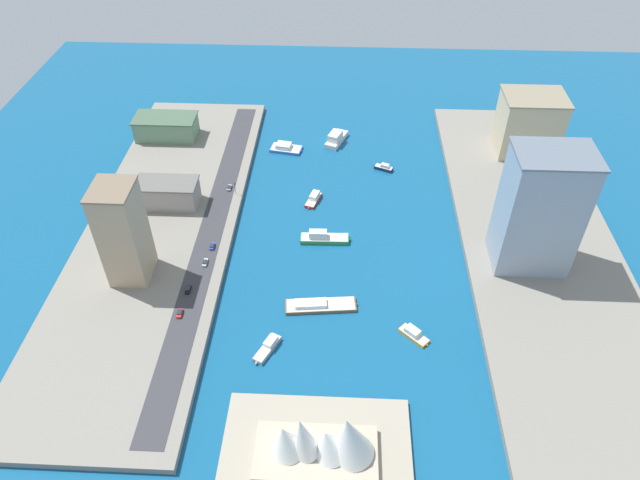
# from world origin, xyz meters

# --- Properties ---
(ground_plane) EXTENTS (440.00, 440.00, 0.00)m
(ground_plane) POSITION_xyz_m (0.00, 0.00, 0.00)
(ground_plane) COLOR #145684
(quay_west) EXTENTS (70.00, 240.00, 3.00)m
(quay_west) POSITION_xyz_m (-88.31, 0.00, 1.50)
(quay_west) COLOR gray
(quay_west) RESTS_ON ground_plane
(quay_east) EXTENTS (70.00, 240.00, 3.00)m
(quay_east) POSITION_xyz_m (88.31, 0.00, 1.50)
(quay_east) COLOR gray
(quay_east) RESTS_ON ground_plane
(peninsula_point) EXTENTS (62.34, 45.02, 2.00)m
(peninsula_point) POSITION_xyz_m (8.74, 112.57, 1.00)
(peninsula_point) COLOR #A89E89
(peninsula_point) RESTS_ON ground_plane
(road_strip) EXTENTS (11.41, 228.00, 0.15)m
(road_strip) POSITION_xyz_m (63.73, 0.00, 3.07)
(road_strip) COLOR #38383D
(road_strip) RESTS_ON quay_east
(water_taxi_orange) EXTENTS (12.21, 11.90, 3.62)m
(water_taxi_orange) POSITION_xyz_m (-26.76, 59.55, 1.38)
(water_taxi_orange) COLOR orange
(water_taxi_orange) RESTS_ON ground_plane
(barge_flat_brown) EXTENTS (30.58, 10.74, 3.15)m
(barge_flat_brown) POSITION_xyz_m (11.09, 45.99, 1.14)
(barge_flat_brown) COLOR brown
(barge_flat_brown) RESTS_ON ground_plane
(tugboat_red) EXTENTS (8.48, 14.41, 3.87)m
(tugboat_red) POSITION_xyz_m (17.12, -26.09, 1.46)
(tugboat_red) COLOR red
(tugboat_red) RESTS_ON ground_plane
(patrol_launch_navy) EXTENTS (11.30, 7.22, 3.67)m
(patrol_launch_navy) POSITION_xyz_m (-19.20, -55.93, 1.36)
(patrol_launch_navy) COLOR #1E284C
(patrol_launch_navy) RESTS_ON ground_plane
(ferry_white_commuter) EXTENTS (13.60, 21.88, 6.90)m
(ferry_white_commuter) POSITION_xyz_m (7.22, -83.05, 2.65)
(ferry_white_commuter) COLOR silver
(ferry_white_commuter) RESTS_ON ground_plane
(ferry_green_doubledeck) EXTENTS (24.12, 6.91, 5.63)m
(ferry_green_doubledeck) POSITION_xyz_m (10.97, 4.22, 1.80)
(ferry_green_doubledeck) COLOR #2D8C4C
(ferry_green_doubledeck) RESTS_ON ground_plane
(yacht_sleek_gray) EXTENTS (10.14, 15.41, 3.61)m
(yacht_sleek_gray) POSITION_xyz_m (29.50, 68.81, 1.36)
(yacht_sleek_gray) COLOR #999EA3
(yacht_sleek_gray) RESTS_ON ground_plane
(catamaran_blue) EXTENTS (19.16, 11.96, 4.02)m
(catamaran_blue) POSITION_xyz_m (35.81, -73.11, 1.46)
(catamaran_blue) COLOR blue
(catamaran_blue) RESTS_ON ground_plane
(office_block_beige) EXTENTS (32.76, 26.32, 32.93)m
(office_block_beige) POSITION_xyz_m (-97.29, -75.03, 19.49)
(office_block_beige) COLOR #C6B793
(office_block_beige) RESTS_ON quay_west
(apartment_midrise_tan) EXTENTS (16.38, 19.08, 45.15)m
(apartment_midrise_tan) POSITION_xyz_m (91.33, 32.64, 25.60)
(apartment_midrise_tan) COLOR tan
(apartment_midrise_tan) RESTS_ON quay_east
(carpark_squat_concrete) EXTENTS (30.25, 15.47, 12.59)m
(carpark_squat_concrete) POSITION_xyz_m (88.25, -16.98, 9.32)
(carpark_squat_concrete) COLOR gray
(carpark_squat_concrete) RESTS_ON quay_east
(terminal_long_green) EXTENTS (35.07, 18.27, 12.43)m
(terminal_long_green) POSITION_xyz_m (104.63, -79.89, 9.24)
(terminal_long_green) COLOR slate
(terminal_long_green) RESTS_ON quay_east
(tower_tall_glass) EXTENTS (32.12, 23.81, 55.31)m
(tower_tall_glass) POSITION_xyz_m (-78.76, 16.03, 30.69)
(tower_tall_glass) COLOR #8C9EB2
(tower_tall_glass) RESTS_ON quay_west
(sedan_silver) EXTENTS (2.06, 4.63, 1.46)m
(sedan_silver) POSITION_xyz_m (60.61, -30.25, 3.88)
(sedan_silver) COLOR black
(sedan_silver) RESTS_ON road_strip
(suv_black) EXTENTS (1.86, 4.61, 1.48)m
(suv_black) POSITION_xyz_m (65.79, 42.21, 3.88)
(suv_black) COLOR black
(suv_black) RESTS_ON road_strip
(van_white) EXTENTS (1.84, 4.68, 1.50)m
(van_white) POSITION_xyz_m (61.99, 25.62, 3.89)
(van_white) COLOR black
(van_white) RESTS_ON road_strip
(hatchback_blue) EXTENTS (1.97, 4.38, 1.59)m
(hatchback_blue) POSITION_xyz_m (60.85, 14.89, 3.93)
(hatchback_blue) COLOR black
(hatchback_blue) RESTS_ON road_strip
(pickup_red) EXTENTS (2.08, 4.66, 1.53)m
(pickup_red) POSITION_xyz_m (66.31, 55.41, 3.91)
(pickup_red) COLOR black
(pickup_red) RESTS_ON road_strip
(traffic_light_waterfront) EXTENTS (0.36, 0.36, 6.50)m
(traffic_light_waterfront) POSITION_xyz_m (56.70, -26.42, 7.34)
(traffic_light_waterfront) COLOR black
(traffic_light_waterfront) RESTS_ON quay_east
(opera_landmark) EXTENTS (39.77, 20.25, 22.79)m
(opera_landmark) POSITION_xyz_m (6.58, 112.57, 10.70)
(opera_landmark) COLOR #BCAD93
(opera_landmark) RESTS_ON peninsula_point
(park_tree_cluster) EXTENTS (8.75, 15.01, 9.50)m
(park_tree_cluster) POSITION_xyz_m (-96.34, -27.19, 9.35)
(park_tree_cluster) COLOR brown
(park_tree_cluster) RESTS_ON quay_west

